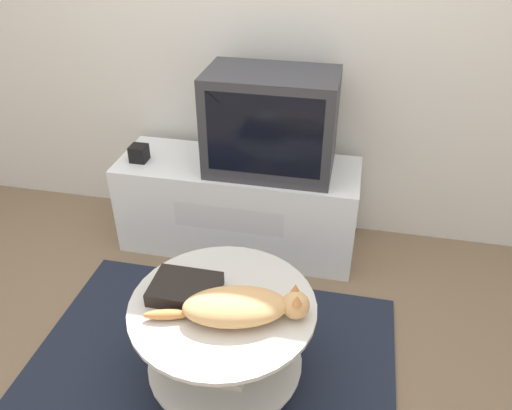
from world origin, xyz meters
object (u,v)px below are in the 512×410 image
object	(u,v)px
tv	(271,123)
dvd_box	(185,289)
speaker	(139,153)
cat	(241,306)

from	to	relation	value
tv	dvd_box	bearing A→B (deg)	-99.28
speaker	cat	size ratio (longest dim) A/B	0.15
speaker	dvd_box	world-z (taller)	speaker
speaker	cat	world-z (taller)	speaker
speaker	dvd_box	xyz separation A→B (m)	(0.57, -0.90, -0.08)
speaker	cat	bearing A→B (deg)	-50.27
tv	speaker	bearing A→B (deg)	-175.55
speaker	dvd_box	size ratio (longest dim) A/B	0.34
tv	dvd_box	xyz separation A→B (m)	(-0.16, -0.96, -0.30)
tv	dvd_box	world-z (taller)	tv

